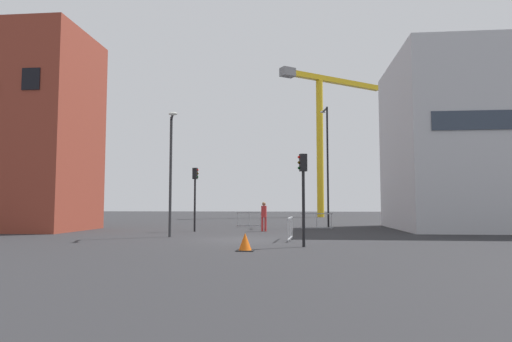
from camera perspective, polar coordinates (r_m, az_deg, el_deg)
ground at (r=21.23m, az=-1.81°, el=-8.90°), size 160.00×160.00×0.00m
brick_building at (r=32.72m, az=-28.06°, el=4.56°), size 8.52×6.45×12.90m
office_block at (r=33.65m, az=27.85°, el=3.24°), size 12.43×10.47×11.65m
construction_crane at (r=59.66m, az=8.55°, el=6.61°), size 14.23×10.40×19.11m
streetlamp_tall at (r=32.79m, az=9.20°, el=1.64°), size 0.51×1.42×8.88m
streetlamp_short at (r=23.20m, az=-10.97°, el=0.86°), size 0.77×1.55×6.29m
traffic_light_near at (r=17.71m, az=6.13°, el=-1.66°), size 0.39×0.30×3.71m
traffic_light_island at (r=27.68m, az=-7.90°, el=-2.28°), size 0.38×0.28×3.96m
pedestrian_walking at (r=27.54m, az=1.03°, el=-5.61°), size 0.34×0.34×1.83m
safety_barrier_rear at (r=20.90m, az=4.44°, el=-7.41°), size 0.23×2.41×1.08m
safety_barrier_right_run at (r=30.28m, az=7.87°, el=-6.42°), size 2.20×0.22×1.08m
safety_barrier_front at (r=33.15m, az=-0.88°, el=-6.28°), size 1.92×0.11×1.08m
traffic_cone_striped at (r=16.22m, az=-1.42°, el=-9.24°), size 0.65×0.65×0.65m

